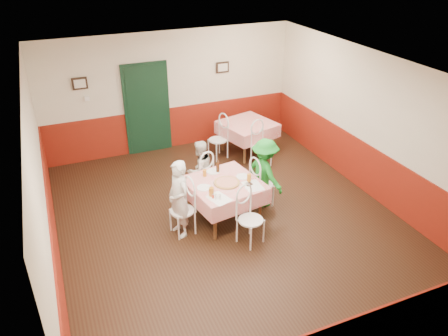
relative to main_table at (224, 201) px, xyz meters
name	(u,v)px	position (x,y,z in m)	size (l,w,h in m)	color
floor	(229,220)	(0.05, -0.12, -0.38)	(7.00, 7.00, 0.00)	black
ceiling	(230,71)	(0.05, -0.12, 2.42)	(7.00, 7.00, 0.00)	white
back_wall	(171,92)	(0.05, 3.38, 1.02)	(6.00, 0.10, 2.80)	beige
front_wall	(363,290)	(0.05, -3.62, 1.02)	(6.00, 0.10, 2.80)	beige
left_wall	(41,188)	(-2.95, -0.12, 1.02)	(0.10, 7.00, 2.80)	beige
right_wall	(372,126)	(3.05, -0.12, 1.02)	(0.10, 7.00, 2.80)	beige
wainscot_back	(173,127)	(0.05, 3.36, 0.12)	(6.00, 0.03, 1.00)	maroon
wainscot_left	(54,237)	(-2.93, -0.12, 0.12)	(0.03, 7.00, 1.00)	maroon
wainscot_right	(365,167)	(3.04, -0.12, 0.12)	(0.03, 7.00, 1.00)	maroon
door	(147,110)	(-0.55, 3.33, 0.68)	(0.96, 0.06, 2.10)	black
picture_left	(80,83)	(-1.95, 3.33, 1.48)	(0.32, 0.03, 0.26)	black
picture_right	(223,67)	(1.35, 3.33, 1.48)	(0.32, 0.03, 0.26)	black
thermostat	(87,99)	(-1.85, 3.33, 1.12)	(0.10, 0.03, 0.10)	white
main_table	(224,201)	(0.00, 0.00, 0.00)	(1.22, 1.22, 0.77)	red
second_table	(247,138)	(1.58, 2.35, 0.00)	(1.12, 1.12, 0.77)	red
chair_left	(182,211)	(-0.84, -0.13, 0.08)	(0.42, 0.42, 0.90)	white
chair_right	(262,185)	(0.84, 0.13, 0.08)	(0.42, 0.42, 0.90)	white
chair_far	(201,177)	(-0.13, 0.84, 0.08)	(0.42, 0.42, 0.90)	white
chair_near	(251,220)	(0.13, -0.84, 0.08)	(0.42, 0.42, 0.90)	white
chair_second_a	(218,140)	(0.83, 2.35, 0.08)	(0.42, 0.42, 0.90)	white
chair_second_b	(262,147)	(1.58, 1.60, 0.08)	(0.42, 0.42, 0.90)	white
pizza	(227,182)	(0.04, -0.05, 0.40)	(0.45, 0.45, 0.03)	#B74723
plate_left	(204,188)	(-0.40, -0.05, 0.39)	(0.25, 0.25, 0.01)	white
plate_right	(243,177)	(0.39, 0.04, 0.39)	(0.25, 0.25, 0.01)	white
plate_far	(213,171)	(-0.04, 0.44, 0.39)	(0.25, 0.25, 0.01)	white
glass_a	(211,192)	(-0.37, -0.34, 0.46)	(0.08, 0.08, 0.16)	#BF7219
glass_b	(249,178)	(0.43, -0.13, 0.45)	(0.08, 0.08, 0.14)	#BF7219
glass_c	(205,173)	(-0.24, 0.35, 0.45)	(0.07, 0.07, 0.13)	#BF7219
beer_bottle	(218,167)	(0.04, 0.39, 0.50)	(0.06, 0.06, 0.23)	#381C0A
shaker_a	(216,197)	(-0.34, -0.46, 0.43)	(0.04, 0.04, 0.09)	silver
shaker_b	(220,197)	(-0.28, -0.49, 0.43)	(0.04, 0.04, 0.09)	silver
shaker_c	(213,196)	(-0.37, -0.42, 0.43)	(0.04, 0.04, 0.09)	#B23319
menu_left	(219,198)	(-0.29, -0.46, 0.39)	(0.30, 0.40, 0.00)	white
menu_right	(253,186)	(0.42, -0.31, 0.39)	(0.30, 0.40, 0.00)	white
wallet	(249,184)	(0.37, -0.25, 0.40)	(0.11, 0.09, 0.02)	black
diner_left	(179,199)	(-0.89, -0.14, 0.33)	(0.51, 0.34, 1.41)	gray
diner_far	(200,170)	(-0.14, 0.89, 0.23)	(0.58, 0.46, 1.20)	gray
diner_right	(265,173)	(0.89, 0.14, 0.31)	(0.89, 0.51, 1.37)	gray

